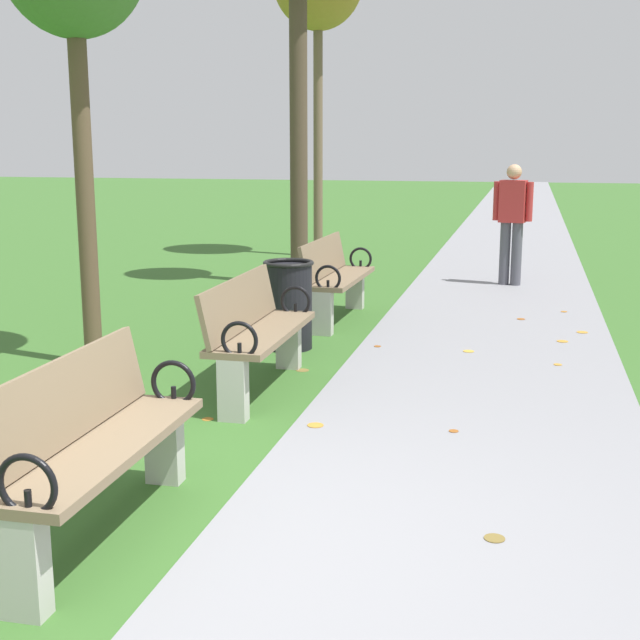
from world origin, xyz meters
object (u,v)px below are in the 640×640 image
(pedestrian_walking, at_px, (512,218))
(park_bench_2, at_px, (257,331))
(trash_bin, at_px, (289,304))
(park_bench_1, at_px, (93,444))
(park_bench_3, at_px, (335,277))

(pedestrian_walking, bearing_deg, park_bench_2, -107.80)
(park_bench_2, relative_size, pedestrian_walking, 0.99)
(trash_bin, bearing_deg, park_bench_1, -87.94)
(park_bench_1, distance_m, trash_bin, 4.09)
(park_bench_2, relative_size, park_bench_3, 0.99)
(park_bench_3, height_order, pedestrian_walking, pedestrian_walking)
(trash_bin, bearing_deg, park_bench_3, 83.89)
(park_bench_3, bearing_deg, park_bench_2, -90.00)
(park_bench_2, height_order, park_bench_3, same)
(park_bench_3, bearing_deg, park_bench_1, -90.00)
(park_bench_1, bearing_deg, park_bench_2, 90.00)
(pedestrian_walking, bearing_deg, trash_bin, -115.07)
(pedestrian_walking, bearing_deg, park_bench_1, -102.34)
(park_bench_1, distance_m, pedestrian_walking, 8.48)
(park_bench_2, relative_size, trash_bin, 1.91)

